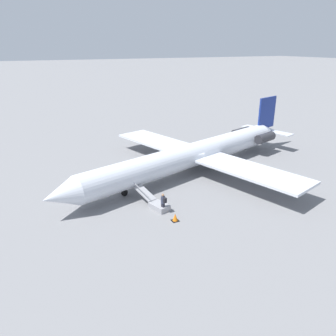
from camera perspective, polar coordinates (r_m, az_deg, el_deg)
The scene contains 5 objects.
ground_plane at distance 37.00m, azimuth 3.88°, elevation -0.80°, with size 600.00×600.00×0.00m, color slate.
airplane_main at distance 36.99m, azimuth 5.04°, elevation 2.57°, with size 33.31×25.99×6.94m.
boarding_stairs at distance 29.08m, azimuth -2.06°, elevation -6.22°, with size 2.14×4.14×1.72m.
passenger at distance 28.00m, azimuth -0.84°, elevation -5.90°, with size 0.42×0.57×1.74m.
traffic_cone_near_stairs at distance 27.04m, azimuth 1.26°, elevation -8.62°, with size 0.59×0.59×0.65m.
Camera 1 is at (17.09, 29.89, 13.55)m, focal length 35.00 mm.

